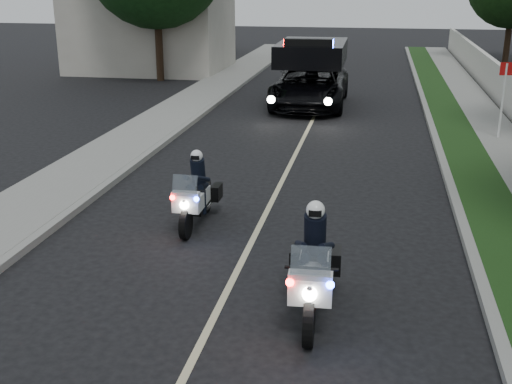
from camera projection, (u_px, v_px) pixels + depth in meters
ground at (206, 333)px, 9.21m from camera, size 120.00×120.00×0.00m
curb_right at (442, 159)px, 17.77m from camera, size 0.20×60.00×0.15m
grass_verge at (468, 160)px, 17.64m from camera, size 1.20×60.00×0.16m
curb_left at (161, 145)px, 19.22m from camera, size 0.20×60.00×0.15m
sidewalk_left at (126, 143)px, 19.41m from camera, size 2.00×60.00×0.16m
building_far at (150, 4)px, 34.07m from camera, size 8.00×6.00×7.00m
lane_marking at (296, 154)px, 18.52m from camera, size 0.12×50.00×0.01m
police_moto_left at (197, 224)px, 13.27m from camera, size 0.66×1.85×1.57m
police_moto_right at (312, 313)px, 9.75m from camera, size 0.83×2.12×1.77m
police_suv at (310, 106)px, 25.44m from camera, size 2.83×6.02×2.91m
bicycle at (287, 82)px, 31.42m from camera, size 0.74×1.77×0.90m
cyclist at (287, 82)px, 31.42m from camera, size 0.68×0.46×1.88m
sign_post at (497, 142)px, 19.88m from camera, size 0.46×0.46×2.54m
tree_right_e at (505, 62)px, 38.59m from camera, size 5.98×5.98×9.08m
tree_left_near at (161, 80)px, 31.77m from camera, size 8.50×8.50×11.44m
tree_left_far at (180, 60)px, 39.44m from camera, size 10.17×10.17×13.23m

